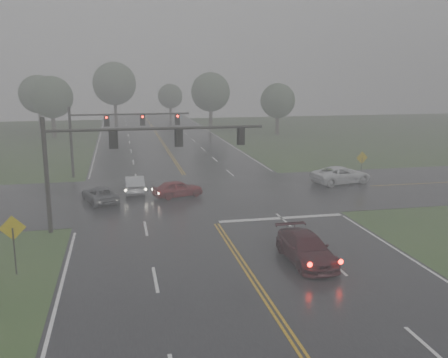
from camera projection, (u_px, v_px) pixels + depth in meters
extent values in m
plane|color=#2B471E|center=(289.00, 334.00, 18.57)|extent=(180.00, 180.00, 0.00)
cube|color=black|center=(201.00, 201.00, 37.70)|extent=(18.00, 160.00, 0.02)
cube|color=black|center=(197.00, 195.00, 39.62)|extent=(120.00, 14.00, 0.02)
cube|color=silver|center=(281.00, 218.00, 33.26)|extent=(8.50, 0.50, 0.01)
imported|color=#360910|center=(306.00, 262.00, 25.62)|extent=(2.12, 4.99, 1.44)
imported|color=maroon|center=(178.00, 197.00, 39.00)|extent=(4.16, 2.53, 1.33)
imported|color=silver|center=(135.00, 193.00, 40.40)|extent=(1.53, 4.25, 1.39)
imported|color=#515358|center=(100.00, 202.00, 37.39)|extent=(3.17, 4.60, 1.17)
imported|color=white|center=(341.00, 183.00, 43.83)|extent=(5.75, 3.53, 1.49)
cylinder|color=black|center=(47.00, 176.00, 29.66)|extent=(0.27, 0.27, 7.01)
cylinder|color=black|center=(43.00, 130.00, 29.09)|extent=(0.18, 0.18, 0.78)
cylinder|color=black|center=(157.00, 129.00, 30.44)|extent=(13.26, 0.18, 0.18)
cube|color=black|center=(113.00, 139.00, 30.02)|extent=(0.33, 0.27, 1.02)
cube|color=black|center=(113.00, 139.00, 30.17)|extent=(0.54, 0.03, 1.22)
cube|color=black|center=(179.00, 138.00, 30.83)|extent=(0.33, 0.27, 1.02)
cube|color=black|center=(179.00, 137.00, 30.98)|extent=(0.54, 0.03, 1.22)
cube|color=black|center=(241.00, 136.00, 31.63)|extent=(0.33, 0.27, 1.02)
cube|color=black|center=(241.00, 136.00, 31.78)|extent=(0.54, 0.03, 1.22)
cylinder|color=black|center=(71.00, 142.00, 45.67)|extent=(0.25, 0.25, 6.52)
cylinder|color=black|center=(69.00, 115.00, 45.14)|extent=(0.16, 0.16, 0.72)
cylinder|color=black|center=(131.00, 114.00, 46.25)|extent=(10.90, 0.16, 0.16)
cube|color=black|center=(107.00, 121.00, 45.93)|extent=(0.31, 0.25, 0.95)
cube|color=black|center=(107.00, 120.00, 46.06)|extent=(0.50, 0.03, 1.13)
cylinder|color=#FF0C05|center=(107.00, 117.00, 45.72)|extent=(0.20, 0.05, 0.20)
cube|color=black|center=(143.00, 120.00, 46.59)|extent=(0.31, 0.25, 0.95)
cube|color=black|center=(143.00, 120.00, 46.73)|extent=(0.50, 0.03, 1.13)
cylinder|color=#FF0C05|center=(143.00, 117.00, 46.39)|extent=(0.20, 0.05, 0.20)
cube|color=black|center=(177.00, 119.00, 47.25)|extent=(0.31, 0.25, 0.95)
cube|color=black|center=(177.00, 119.00, 47.39)|extent=(0.50, 0.03, 1.13)
cylinder|color=#FF0C05|center=(178.00, 116.00, 47.05)|extent=(0.20, 0.05, 0.20)
cylinder|color=black|center=(15.00, 251.00, 23.82)|extent=(0.08, 0.08, 2.32)
cube|color=gold|center=(12.00, 228.00, 23.61)|extent=(1.22, 0.17, 1.22)
cylinder|color=black|center=(361.00, 170.00, 44.34)|extent=(0.07, 0.07, 2.15)
cube|color=gold|center=(362.00, 158.00, 44.15)|extent=(1.13, 0.13, 1.13)
cylinder|color=#382C24|center=(54.00, 126.00, 74.25)|extent=(0.60, 0.60, 3.49)
sphere|color=#3A4F35|center=(52.00, 97.00, 73.36)|extent=(6.20, 6.20, 6.20)
cylinder|color=#382C24|center=(211.00, 119.00, 84.29)|extent=(0.59, 0.59, 3.69)
sphere|color=#3A4F35|center=(210.00, 92.00, 83.35)|extent=(6.57, 6.57, 6.57)
cylinder|color=#382C24|center=(116.00, 113.00, 91.84)|extent=(0.60, 0.60, 4.40)
sphere|color=#3A4F35|center=(114.00, 84.00, 90.71)|extent=(7.83, 7.83, 7.83)
cylinder|color=#382C24|center=(277.00, 125.00, 78.35)|extent=(0.57, 0.57, 3.05)
sphere|color=#3A4F35|center=(278.00, 101.00, 77.57)|extent=(5.43, 5.43, 5.43)
cylinder|color=#382C24|center=(40.00, 121.00, 82.44)|extent=(0.54, 0.54, 3.54)
sphere|color=#3A4F35|center=(38.00, 94.00, 81.54)|extent=(6.29, 6.29, 6.29)
cylinder|color=#382C24|center=(171.00, 113.00, 102.01)|extent=(0.53, 0.53, 2.82)
sphere|color=#3A4F35|center=(170.00, 96.00, 101.29)|extent=(5.02, 5.02, 5.02)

